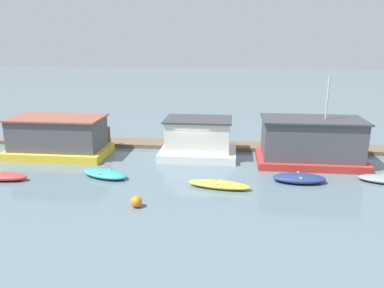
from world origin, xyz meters
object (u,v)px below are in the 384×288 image
object	(u,v)px
houseboat_white	(198,139)
houseboat_red	(311,142)
mooring_post_far_left	(109,137)
houseboat_yellow	(58,138)
dinghy_navy	(299,178)
buoy_orange	(136,201)
mooring_post_near_right	(222,145)
dinghy_yellow	(219,185)
mooring_post_near_left	(97,138)
dinghy_teal	(105,174)
dinghy_grey	(384,179)

from	to	relation	value
houseboat_white	houseboat_red	size ratio (longest dim) A/B	0.76
mooring_post_far_left	houseboat_yellow	bearing A→B (deg)	-143.06
dinghy_navy	buoy_orange	world-z (taller)	buoy_orange
houseboat_yellow	mooring_post_near_right	world-z (taller)	houseboat_yellow
houseboat_white	dinghy_yellow	size ratio (longest dim) A/B	1.46
houseboat_yellow	mooring_post_near_left	bearing A→B (deg)	48.23
dinghy_yellow	mooring_post_far_left	distance (m)	12.00
dinghy_yellow	mooring_post_far_left	bearing A→B (deg)	140.52
dinghy_navy	mooring_post_far_left	distance (m)	15.40
houseboat_white	dinghy_teal	size ratio (longest dim) A/B	1.61
dinghy_navy	dinghy_teal	bearing A→B (deg)	-177.86
dinghy_grey	mooring_post_far_left	distance (m)	20.16
dinghy_teal	dinghy_grey	size ratio (longest dim) A/B	1.08
dinghy_teal	mooring_post_near_right	world-z (taller)	mooring_post_near_right
buoy_orange	dinghy_navy	bearing A→B (deg)	27.12
dinghy_navy	mooring_post_near_left	distance (m)	16.34
mooring_post_far_left	dinghy_navy	bearing A→B (deg)	-23.31
houseboat_white	dinghy_teal	xyz separation A→B (m)	(-5.53, -5.10, -1.12)
houseboat_red	dinghy_teal	xyz separation A→B (m)	(-13.56, -4.26, -1.35)
houseboat_yellow	buoy_orange	distance (m)	11.76
mooring_post_far_left	buoy_orange	size ratio (longest dim) A/B	2.97
houseboat_yellow	dinghy_teal	size ratio (longest dim) A/B	2.11
dinghy_teal	dinghy_grey	bearing A→B (deg)	3.34
houseboat_yellow	houseboat_white	xyz separation A→B (m)	(10.54, 0.90, -0.07)
dinghy_yellow	dinghy_grey	size ratio (longest dim) A/B	1.19
houseboat_yellow	dinghy_grey	bearing A→B (deg)	-8.04
houseboat_yellow	mooring_post_near_right	xyz separation A→B (m)	(12.30, 2.34, -0.82)
dinghy_navy	mooring_post_near_right	xyz separation A→B (m)	(-4.94, 6.09, 0.34)
buoy_orange	houseboat_yellow	bearing A→B (deg)	134.12
dinghy_grey	mooring_post_near_left	bearing A→B (deg)	164.85
houseboat_red	buoy_orange	world-z (taller)	houseboat_red
mooring_post_far_left	buoy_orange	distance (m)	11.88
houseboat_red	mooring_post_near_left	size ratio (longest dim) A/B	4.26
dinghy_navy	buoy_orange	bearing A→B (deg)	-152.88
houseboat_yellow	mooring_post_far_left	world-z (taller)	houseboat_yellow
houseboat_red	dinghy_grey	world-z (taller)	houseboat_red
dinghy_teal	buoy_orange	size ratio (longest dim) A/B	5.58
houseboat_red	dinghy_grey	size ratio (longest dim) A/B	2.29
houseboat_red	dinghy_teal	size ratio (longest dim) A/B	2.13
dinghy_teal	dinghy_yellow	bearing A→B (deg)	-8.27
dinghy_yellow	mooring_post_near_left	size ratio (longest dim) A/B	2.21
houseboat_red	mooring_post_near_left	bearing A→B (deg)	172.10
houseboat_red	dinghy_navy	distance (m)	4.24
dinghy_teal	mooring_post_near_right	size ratio (longest dim) A/B	2.89
dinghy_navy	mooring_post_far_left	bearing A→B (deg)	156.69
dinghy_navy	mooring_post_near_right	distance (m)	7.85
houseboat_red	mooring_post_far_left	xyz separation A→B (m)	(-15.46, 2.29, -0.65)
houseboat_yellow	dinghy_navy	xyz separation A→B (m)	(17.25, -3.74, -1.16)
houseboat_red	buoy_orange	size ratio (longest dim) A/B	11.90
houseboat_yellow	mooring_post_near_right	bearing A→B (deg)	10.79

